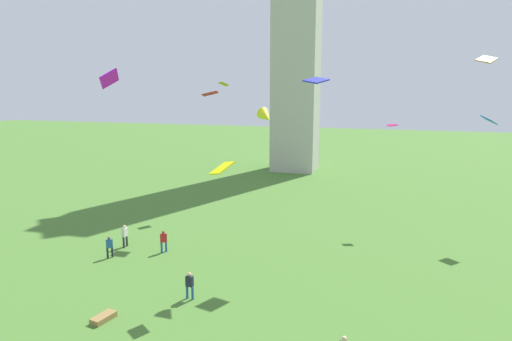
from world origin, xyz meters
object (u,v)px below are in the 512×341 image
(kite_flying_5, at_px, (210,94))
(person_0, at_px, (190,284))
(kite_flying_6, at_px, (224,84))
(kite_flying_0, at_px, (109,79))
(kite_bundle_0, at_px, (104,318))
(kite_flying_1, at_px, (489,120))
(person_2, at_px, (109,246))
(kite_flying_2, at_px, (316,80))
(kite_flying_8, at_px, (487,59))
(monument_obelisk, at_px, (297,12))
(kite_flying_4, at_px, (266,116))
(kite_flying_7, at_px, (392,125))
(person_3, at_px, (125,235))
(person_4, at_px, (164,240))
(kite_flying_3, at_px, (222,168))

(kite_flying_5, bearing_deg, person_0, 94.26)
(person_0, xyz_separation_m, kite_flying_6, (-5.22, 20.52, 11.36))
(kite_flying_0, distance_m, kite_bundle_0, 13.32)
(kite_flying_1, bearing_deg, person_2, -96.74)
(kite_flying_2, distance_m, kite_flying_8, 11.04)
(monument_obelisk, relative_size, kite_flying_4, 28.49)
(kite_flying_1, xyz_separation_m, kite_bundle_0, (-21.67, -20.82, -9.29))
(kite_flying_7, bearing_deg, person_3, 7.68)
(person_4, height_order, kite_flying_8, kite_flying_8)
(kite_flying_0, relative_size, kite_flying_3, 1.18)
(person_4, relative_size, kite_flying_7, 1.68)
(person_4, xyz_separation_m, kite_flying_5, (0.90, 7.56, 10.53))
(kite_flying_2, distance_m, kite_flying_7, 11.12)
(kite_flying_8, bearing_deg, person_4, -66.87)
(person_0, xyz_separation_m, person_4, (-4.91, 6.29, 0.02))
(kite_flying_3, xyz_separation_m, kite_bundle_0, (-4.82, -5.22, -7.33))
(person_3, xyz_separation_m, kite_flying_2, (13.92, 2.79, 11.51))
(kite_flying_6, bearing_deg, kite_flying_3, 56.49)
(kite_flying_5, bearing_deg, kite_bundle_0, 80.21)
(kite_flying_5, distance_m, kite_flying_7, 15.86)
(kite_flying_0, xyz_separation_m, kite_flying_7, (16.19, 17.21, -3.73))
(person_3, distance_m, kite_flying_7, 23.90)
(kite_bundle_0, bearing_deg, kite_flying_5, 92.10)
(monument_obelisk, height_order, person_3, monument_obelisk)
(kite_flying_0, bearing_deg, kite_flying_5, 145.08)
(kite_flying_1, xyz_separation_m, kite_flying_5, (-22.30, -3.49, 2.03))
(kite_flying_1, height_order, kite_bundle_0, kite_flying_1)
(kite_flying_6, relative_size, kite_flying_7, 1.11)
(kite_flying_6, bearing_deg, kite_flying_0, 36.94)
(person_4, distance_m, kite_flying_6, 18.20)
(person_3, height_order, kite_flying_0, kite_flying_0)
(kite_flying_0, height_order, kite_flying_3, kite_flying_0)
(person_3, bearing_deg, kite_flying_3, 69.23)
(kite_flying_2, bearing_deg, monument_obelisk, -142.33)
(person_4, relative_size, kite_flying_1, 1.12)
(person_4, relative_size, kite_flying_3, 1.00)
(monument_obelisk, height_order, kite_bundle_0, monument_obelisk)
(kite_flying_4, distance_m, kite_bundle_0, 15.01)
(kite_flying_2, bearing_deg, kite_flying_1, 146.84)
(kite_flying_7, bearing_deg, person_0, 35.22)
(kite_flying_8, height_order, kite_bundle_0, kite_flying_8)
(monument_obelisk, height_order, kite_flying_3, monument_obelisk)
(person_4, distance_m, kite_flying_3, 10.18)
(person_0, height_order, person_4, person_4)
(kite_flying_1, distance_m, kite_flying_2, 15.31)
(kite_flying_6, bearing_deg, kite_flying_1, 119.27)
(kite_flying_5, height_order, kite_bundle_0, kite_flying_5)
(person_2, bearing_deg, monument_obelisk, -155.02)
(kite_flying_2, relative_size, kite_bundle_0, 1.47)
(monument_obelisk, relative_size, kite_flying_8, 34.84)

